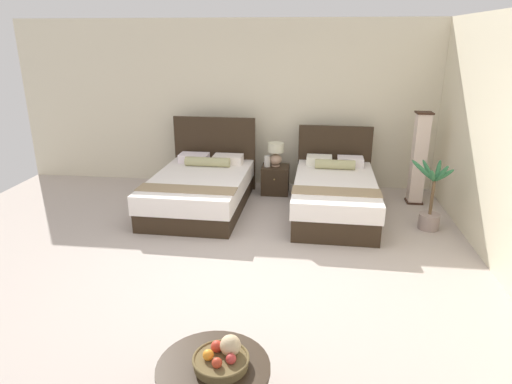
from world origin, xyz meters
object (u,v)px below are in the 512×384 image
Objects in this scene: nightstand at (275,180)px; potted_palm at (430,207)px; fruit_bowl at (222,357)px; floor_lamp_corner at (419,159)px; bed_near_corner at (334,194)px; bed_near_window at (201,188)px; table_lamp at (276,153)px; coffee_table at (214,378)px; vase at (267,161)px.

potted_palm is (2.25, -1.26, 0.09)m from nightstand.
fruit_bowl is 5.16m from floor_lamp_corner.
floor_lamp_corner is at bearing 25.41° from bed_near_corner.
bed_near_window reaches higher than potted_palm.
bed_near_corner is 2.25× the size of potted_palm.
bed_near_corner is 1.51m from floor_lamp_corner.
nightstand is 2.58m from potted_palm.
table_lamp reaches higher than fruit_bowl.
potted_palm is (2.25, -1.28, -0.38)m from table_lamp.
floor_lamp_corner reaches higher than coffee_table.
vase is 0.13× the size of floor_lamp_corner.
floor_lamp_corner reaches higher than potted_palm.
potted_palm is at bearing -27.13° from vase.
table_lamp is (0.00, 0.02, 0.46)m from nightstand.
table_lamp is at bearing 90.00° from nightstand.
vase reaches higher than nightstand.
nightstand is 0.32× the size of floor_lamp_corner.
coffee_table is 0.17m from fruit_bowl.
bed_near_window is at bearing -140.95° from vase.
vase is at bearing 176.18° from floor_lamp_corner.
potted_palm is (2.27, 3.60, -0.01)m from coffee_table.
vase is (-1.10, 0.78, 0.26)m from bed_near_corner.
fruit_bowl is at bearing -87.95° from vase.
floor_lamp_corner is at bearing -5.05° from nightstand.
vase is at bearing -163.74° from nightstand.
vase is at bearing 39.05° from bed_near_window.
vase is at bearing 144.39° from bed_near_corner.
nightstand is (-0.96, 0.82, -0.07)m from bed_near_corner.
vase is 4.81m from fruit_bowl.
vase is at bearing 152.87° from potted_palm.
bed_near_corner is 1.53× the size of floor_lamp_corner.
table_lamp is 0.27× the size of floor_lamp_corner.
nightstand is at bearing -90.00° from table_lamp.
fruit_bowl is at bearing -89.58° from nightstand.
bed_near_window is 11.73× the size of vase.
coffee_table is at bearing -75.16° from bed_near_window.
bed_near_corner is 4.73× the size of nightstand.
floor_lamp_corner is (2.41, -0.16, 0.16)m from vase.
floor_lamp_corner reaches higher than bed_near_window.
coffee_table is 0.53× the size of floor_lamp_corner.
bed_near_window is 1.44m from table_lamp.
bed_near_corner is 4.13m from fruit_bowl.
potted_palm is at bearing -18.73° from bed_near_corner.
vase is 0.19× the size of potted_palm.
table_lamp is 0.40× the size of potted_palm.
bed_near_window is 5.53× the size of table_lamp.
fruit_bowl is at bearing -115.73° from floor_lamp_corner.
coffee_table is at bearing -116.24° from floor_lamp_corner.
bed_near_corner is at bearing 77.05° from fruit_bowl.
table_lamp is at bearing 23.65° from vase.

